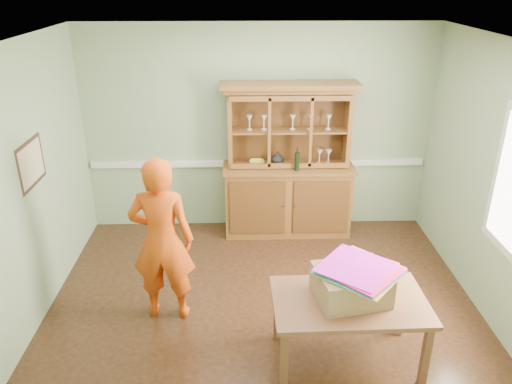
{
  "coord_description": "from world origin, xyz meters",
  "views": [
    {
      "loc": [
        -0.19,
        -4.25,
        3.24
      ],
      "look_at": [
        -0.07,
        0.4,
        1.18
      ],
      "focal_mm": 35.0,
      "sensor_mm": 36.0,
      "label": 1
    }
  ],
  "objects_px": {
    "dining_table": "(349,307)",
    "cardboard_box": "(351,285)",
    "person": "(162,240)",
    "china_hutch": "(288,182)"
  },
  "relations": [
    {
      "from": "dining_table",
      "to": "cardboard_box",
      "type": "xyz_separation_m",
      "value": [
        0.0,
        0.02,
        0.22
      ]
    },
    {
      "from": "dining_table",
      "to": "person",
      "type": "xyz_separation_m",
      "value": [
        -1.7,
        0.73,
        0.27
      ]
    },
    {
      "from": "china_hutch",
      "to": "person",
      "type": "bearing_deg",
      "value": -127.68
    },
    {
      "from": "cardboard_box",
      "to": "china_hutch",
      "type": "bearing_deg",
      "value": 97.52
    },
    {
      "from": "china_hutch",
      "to": "person",
      "type": "xyz_separation_m",
      "value": [
        -1.38,
        -1.78,
        0.15
      ]
    },
    {
      "from": "china_hutch",
      "to": "person",
      "type": "distance_m",
      "value": 2.26
    },
    {
      "from": "person",
      "to": "cardboard_box",
      "type": "bearing_deg",
      "value": 160.11
    },
    {
      "from": "china_hutch",
      "to": "dining_table",
      "type": "distance_m",
      "value": 2.54
    },
    {
      "from": "china_hutch",
      "to": "cardboard_box",
      "type": "height_order",
      "value": "china_hutch"
    },
    {
      "from": "cardboard_box",
      "to": "dining_table",
      "type": "bearing_deg",
      "value": -101.01
    }
  ]
}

